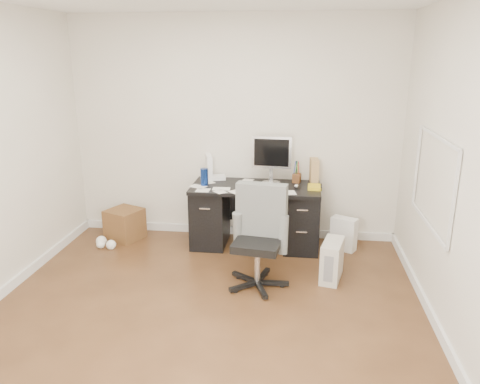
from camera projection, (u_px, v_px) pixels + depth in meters
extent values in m
plane|color=#412714|center=(204.00, 316.00, 4.16)|extent=(4.00, 4.00, 0.00)
cube|color=beige|center=(234.00, 130.00, 5.67)|extent=(4.00, 0.02, 2.70)
cube|color=beige|center=(99.00, 288.00, 1.87)|extent=(4.00, 0.02, 2.70)
cube|color=beige|center=(460.00, 177.00, 3.53)|extent=(0.02, 4.00, 2.70)
cube|color=silver|center=(234.00, 230.00, 6.03)|extent=(4.00, 0.03, 0.10)
cube|color=silver|center=(437.00, 327.00, 3.91)|extent=(0.03, 4.00, 0.10)
cube|color=black|center=(256.00, 188.00, 5.48)|extent=(1.50, 0.70, 0.04)
cube|color=black|center=(210.00, 216.00, 5.66)|extent=(0.40, 0.60, 0.71)
cube|color=black|center=(302.00, 220.00, 5.53)|extent=(0.40, 0.60, 0.71)
cube|color=black|center=(258.00, 201.00, 5.88)|extent=(0.70, 0.03, 0.51)
cube|color=black|center=(266.00, 188.00, 5.37)|extent=(0.41, 0.15, 0.02)
sphere|color=silver|center=(296.00, 186.00, 5.37)|extent=(0.07, 0.07, 0.05)
cylinder|color=navy|center=(204.00, 177.00, 5.47)|extent=(0.10, 0.10, 0.20)
cube|color=white|center=(209.00, 167.00, 5.74)|extent=(0.19, 0.29, 0.30)
cube|color=#936B47|center=(314.00, 170.00, 5.60)|extent=(0.14, 0.26, 0.29)
cube|color=gold|center=(315.00, 187.00, 5.37)|extent=(0.16, 0.20, 0.03)
cube|color=#B5B0A4|center=(332.00, 260.00, 4.79)|extent=(0.27, 0.44, 0.41)
cube|color=white|center=(344.00, 234.00, 5.52)|extent=(0.35, 0.32, 0.40)
cube|color=#4C3117|center=(125.00, 224.00, 5.85)|extent=(0.50, 0.50, 0.38)
cube|color=slate|center=(297.00, 237.00, 5.71)|extent=(0.39, 0.36, 0.19)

